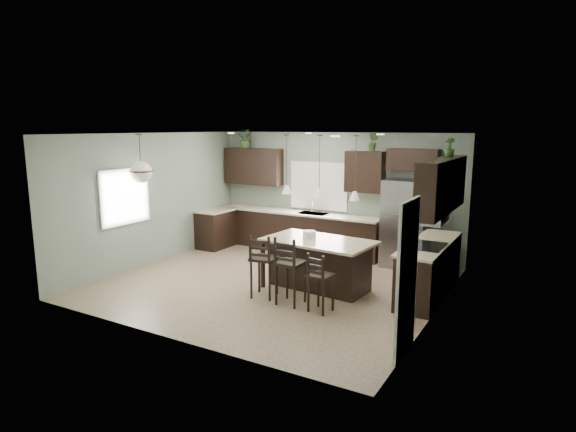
# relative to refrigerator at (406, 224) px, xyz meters

# --- Properties ---
(ground) EXTENTS (6.00, 6.00, 0.00)m
(ground) POSITION_rel_refrigerator_xyz_m (-1.81, -2.39, -0.93)
(ground) COLOR #9E8466
(ground) RESTS_ON ground
(pantry_door) EXTENTS (0.04, 0.82, 2.04)m
(pantry_door) POSITION_rel_refrigerator_xyz_m (1.16, -3.94, 0.09)
(pantry_door) COLOR white
(pantry_door) RESTS_ON ground
(window_back) EXTENTS (1.35, 0.02, 1.00)m
(window_back) POSITION_rel_refrigerator_xyz_m (-2.21, 0.35, 0.62)
(window_back) COLOR white
(window_back) RESTS_ON room_shell
(window_left) EXTENTS (0.02, 1.10, 1.00)m
(window_left) POSITION_rel_refrigerator_xyz_m (-4.80, -3.19, 0.62)
(window_left) COLOR white
(window_left) RESTS_ON room_shell
(left_return_cabs) EXTENTS (0.60, 0.90, 0.90)m
(left_return_cabs) POSITION_rel_refrigerator_xyz_m (-4.51, -0.69, -0.48)
(left_return_cabs) COLOR black
(left_return_cabs) RESTS_ON ground
(left_return_countertop) EXTENTS (0.66, 0.96, 0.04)m
(left_return_countertop) POSITION_rel_refrigerator_xyz_m (-4.49, -0.69, -0.01)
(left_return_countertop) COLOR beige
(left_return_countertop) RESTS_ON left_return_cabs
(back_lower_cabs) EXTENTS (4.20, 0.60, 0.90)m
(back_lower_cabs) POSITION_rel_refrigerator_xyz_m (-2.66, 0.06, -0.48)
(back_lower_cabs) COLOR black
(back_lower_cabs) RESTS_ON ground
(back_countertop) EXTENTS (4.20, 0.66, 0.04)m
(back_countertop) POSITION_rel_refrigerator_xyz_m (-2.66, 0.04, -0.01)
(back_countertop) COLOR beige
(back_countertop) RESTS_ON back_lower_cabs
(sink_inset) EXTENTS (0.70, 0.45, 0.01)m
(sink_inset) POSITION_rel_refrigerator_xyz_m (-2.21, 0.04, 0.01)
(sink_inset) COLOR gray
(sink_inset) RESTS_ON back_countertop
(faucet) EXTENTS (0.02, 0.02, 0.28)m
(faucet) POSITION_rel_refrigerator_xyz_m (-2.21, 0.01, 0.16)
(faucet) COLOR silver
(faucet) RESTS_ON back_countertop
(back_upper_left) EXTENTS (1.55, 0.34, 0.90)m
(back_upper_left) POSITION_rel_refrigerator_xyz_m (-3.96, 0.19, 1.02)
(back_upper_left) COLOR black
(back_upper_left) RESTS_ON room_shell
(back_upper_right) EXTENTS (0.85, 0.34, 0.90)m
(back_upper_right) POSITION_rel_refrigerator_xyz_m (-1.01, 0.19, 1.02)
(back_upper_right) COLOR black
(back_upper_right) RESTS_ON room_shell
(fridge_header) EXTENTS (1.05, 0.34, 0.45)m
(fridge_header) POSITION_rel_refrigerator_xyz_m (0.04, 0.19, 1.32)
(fridge_header) COLOR black
(fridge_header) RESTS_ON room_shell
(right_lower_cabs) EXTENTS (0.60, 2.35, 0.90)m
(right_lower_cabs) POSITION_rel_refrigerator_xyz_m (0.89, -1.51, -0.48)
(right_lower_cabs) COLOR black
(right_lower_cabs) RESTS_ON ground
(right_countertop) EXTENTS (0.66, 2.35, 0.04)m
(right_countertop) POSITION_rel_refrigerator_xyz_m (0.87, -1.51, -0.01)
(right_countertop) COLOR beige
(right_countertop) RESTS_ON right_lower_cabs
(cooktop) EXTENTS (0.58, 0.75, 0.02)m
(cooktop) POSITION_rel_refrigerator_xyz_m (0.87, -1.79, 0.02)
(cooktop) COLOR black
(cooktop) RESTS_ON right_countertop
(wall_oven_front) EXTENTS (0.01, 0.72, 0.60)m
(wall_oven_front) POSITION_rel_refrigerator_xyz_m (0.58, -1.79, -0.48)
(wall_oven_front) COLOR gray
(wall_oven_front) RESTS_ON right_lower_cabs
(right_upper_cabs) EXTENTS (0.34, 2.35, 0.90)m
(right_upper_cabs) POSITION_rel_refrigerator_xyz_m (1.02, -1.51, 1.02)
(right_upper_cabs) COLOR black
(right_upper_cabs) RESTS_ON room_shell
(microwave) EXTENTS (0.40, 0.75, 0.40)m
(microwave) POSITION_rel_refrigerator_xyz_m (0.97, -1.79, 0.62)
(microwave) COLOR gray
(microwave) RESTS_ON right_upper_cabs
(refrigerator) EXTENTS (0.90, 0.74, 1.85)m
(refrigerator) POSITION_rel_refrigerator_xyz_m (0.00, 0.00, 0.00)
(refrigerator) COLOR gray
(refrigerator) RESTS_ON ground
(kitchen_island) EXTENTS (2.03, 1.27, 0.92)m
(kitchen_island) POSITION_rel_refrigerator_xyz_m (-0.94, -2.23, -0.46)
(kitchen_island) COLOR black
(kitchen_island) RESTS_ON ground
(serving_dish) EXTENTS (0.24, 0.24, 0.14)m
(serving_dish) POSITION_rel_refrigerator_xyz_m (-1.13, -2.21, 0.07)
(serving_dish) COLOR silver
(serving_dish) RESTS_ON kitchen_island
(bar_stool_left) EXTENTS (0.49, 0.49, 1.13)m
(bar_stool_left) POSITION_rel_refrigerator_xyz_m (-1.57, -3.06, -0.36)
(bar_stool_left) COLOR black
(bar_stool_left) RESTS_ON ground
(bar_stool_center) EXTENTS (0.44, 0.44, 1.17)m
(bar_stool_center) POSITION_rel_refrigerator_xyz_m (-1.00, -3.13, -0.34)
(bar_stool_center) COLOR black
(bar_stool_center) RESTS_ON ground
(bar_stool_right) EXTENTS (0.41, 0.41, 0.98)m
(bar_stool_right) POSITION_rel_refrigerator_xyz_m (-0.42, -3.18, -0.43)
(bar_stool_right) COLOR black
(bar_stool_right) RESTS_ON ground
(pendant_left) EXTENTS (0.17, 0.17, 1.10)m
(pendant_left) POSITION_rel_refrigerator_xyz_m (-1.63, -2.17, 1.32)
(pendant_left) COLOR white
(pendant_left) RESTS_ON room_shell
(pendant_center) EXTENTS (0.17, 0.17, 1.10)m
(pendant_center) POSITION_rel_refrigerator_xyz_m (-0.94, -2.23, 1.32)
(pendant_center) COLOR white
(pendant_center) RESTS_ON room_shell
(pendant_right) EXTENTS (0.17, 0.17, 1.10)m
(pendant_right) POSITION_rel_refrigerator_xyz_m (-0.24, -2.29, 1.32)
(pendant_right) COLOR silver
(pendant_right) RESTS_ON room_shell
(chandelier) EXTENTS (0.46, 0.46, 0.96)m
(chandelier) POSITION_rel_refrigerator_xyz_m (-4.41, -3.07, 1.39)
(chandelier) COLOR #F5E2C8
(chandelier) RESTS_ON room_shell
(plant_back_left) EXTENTS (0.42, 0.36, 0.46)m
(plant_back_left) POSITION_rel_refrigerator_xyz_m (-4.14, 0.16, 1.71)
(plant_back_left) COLOR #2E4F22
(plant_back_left) RESTS_ON back_upper_left
(plant_back_right) EXTENTS (0.26, 0.23, 0.42)m
(plant_back_right) POSITION_rel_refrigerator_xyz_m (-0.83, 0.16, 1.68)
(plant_back_right) COLOR #355324
(plant_back_right) RESTS_ON back_upper_right
(plant_right_wall) EXTENTS (0.21, 0.21, 0.34)m
(plant_right_wall) POSITION_rel_refrigerator_xyz_m (0.99, -0.95, 1.64)
(plant_right_wall) COLOR #2B4A20
(plant_right_wall) RESTS_ON right_upper_cabs
(room_shell) EXTENTS (6.00, 6.00, 6.00)m
(room_shell) POSITION_rel_refrigerator_xyz_m (-1.81, -2.39, 0.77)
(room_shell) COLOR slate
(room_shell) RESTS_ON ground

